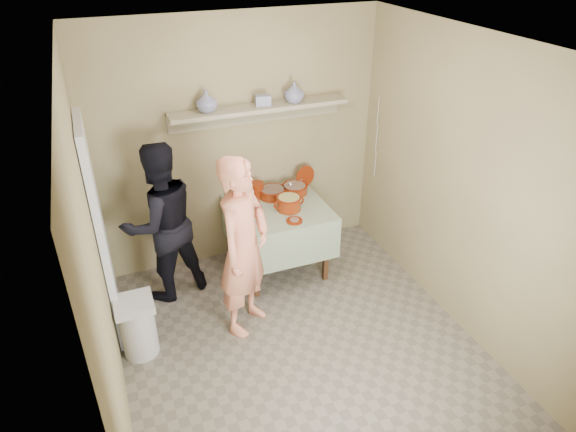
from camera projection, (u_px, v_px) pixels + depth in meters
name	position (u px, v px, depth m)	size (l,w,h in m)	color
ground	(303.00, 352.00, 4.51)	(3.50, 3.50, 0.00)	#746B5B
tile_panel	(102.00, 235.00, 4.31)	(0.06, 0.70, 2.00)	silver
plate_stack_a	(237.00, 191.00, 5.33)	(0.14, 0.14, 0.19)	#671400
plate_stack_b	(257.00, 190.00, 5.38)	(0.14, 0.14, 0.17)	#671400
bowl_stack	(254.00, 208.00, 5.06)	(0.14, 0.14, 0.14)	#671400
empty_bowl	(248.00, 203.00, 5.24)	(0.17, 0.17, 0.05)	#671400
propped_lid	(305.00, 176.00, 5.58)	(0.23, 0.23, 0.02)	#671400
vase_right	(294.00, 92.00, 5.07)	(0.20, 0.20, 0.21)	navy
vase_left	(207.00, 101.00, 4.81)	(0.20, 0.20, 0.21)	navy
ceramic_box	(263.00, 100.00, 5.00)	(0.15, 0.11, 0.11)	navy
person_cook	(244.00, 247.00, 4.42)	(0.62, 0.41, 1.69)	#F68F6A
person_helper	(161.00, 223.00, 4.86)	(0.78, 0.61, 1.61)	black
room_shell	(307.00, 189.00, 3.71)	(3.04, 3.54, 2.62)	#9A8E5E
serving_table	(278.00, 216.00, 5.30)	(0.97, 0.97, 0.76)	#4C2D16
cazuela_meat_a	(272.00, 192.00, 5.39)	(0.30, 0.30, 0.10)	#691700
cazuela_meat_b	(295.00, 189.00, 5.46)	(0.28, 0.28, 0.10)	#691700
ladle	(291.00, 184.00, 5.43)	(0.08, 0.26, 0.19)	silver
cazuela_rice	(289.00, 202.00, 5.14)	(0.33, 0.25, 0.14)	#691700
front_plate	(294.00, 221.00, 4.97)	(0.16, 0.16, 0.03)	#671400
wall_shelf	(259.00, 109.00, 5.07)	(1.80, 0.25, 0.21)	tan
trash_bin	(138.00, 327.00, 4.38)	(0.32, 0.32, 0.56)	silver
electrical_cord	(376.00, 138.00, 5.55)	(0.01, 0.05, 0.90)	silver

